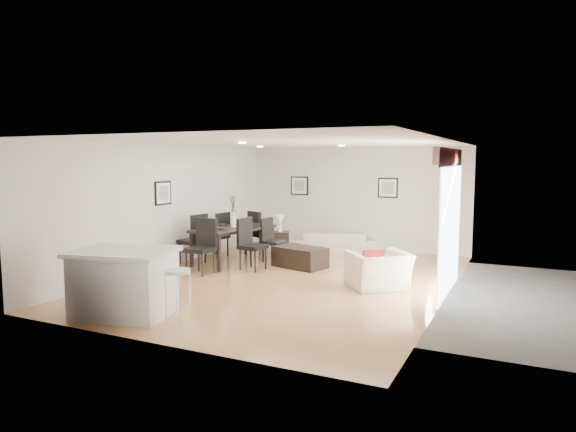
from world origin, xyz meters
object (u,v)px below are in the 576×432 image
at_px(dining_chair_efar, 271,237).
at_px(dining_chair_head, 203,243).
at_px(sofa, 333,243).
at_px(dining_chair_wnear, 196,236).
at_px(coffee_table, 300,257).
at_px(dining_chair_wfar, 219,232).
at_px(side_table, 280,243).
at_px(dining_chair_enear, 249,241).
at_px(dining_chair_foot, 258,230).
at_px(kitchen_island, 124,282).
at_px(armchair, 378,270).
at_px(dining_table, 233,231).
at_px(bar_stool, 178,277).

distance_m(dining_chair_efar, dining_chair_head, 1.86).
relative_size(sofa, dining_chair_wnear, 1.74).
bearing_deg(sofa, dining_chair_wnear, 20.62).
bearing_deg(coffee_table, dining_chair_wfar, -171.92).
bearing_deg(side_table, dining_chair_efar, -78.93).
bearing_deg(dining_chair_enear, side_table, 10.87).
xyz_separation_m(dining_chair_wnear, coffee_table, (2.29, 0.70, -0.41)).
height_order(dining_chair_wfar, dining_chair_foot, dining_chair_wfar).
xyz_separation_m(dining_chair_wnear, kitchen_island, (1.33, -3.68, -0.13)).
relative_size(dining_chair_enear, side_table, 1.91).
bearing_deg(armchair, dining_chair_head, -36.45).
xyz_separation_m(dining_table, bar_stool, (1.63, -4.19, -0.05)).
distance_m(dining_chair_foot, side_table, 0.66).
distance_m(dining_chair_wfar, side_table, 1.54).
relative_size(armchair, dining_chair_wnear, 0.91).
relative_size(dining_chair_wfar, bar_stool, 1.36).
xyz_separation_m(dining_chair_enear, dining_chair_efar, (0.01, 0.99, -0.06)).
bearing_deg(armchair, dining_chair_efar, -66.80).
height_order(dining_chair_efar, coffee_table, dining_chair_efar).
bearing_deg(dining_table, dining_chair_wnear, -133.10).
distance_m(dining_table, dining_chair_wnear, 0.87).
bearing_deg(sofa, dining_chair_wfar, 6.30).
distance_m(dining_chair_wnear, dining_chair_head, 1.00).
distance_m(sofa, dining_chair_wfar, 2.84).
relative_size(dining_chair_head, bar_stool, 1.43).
bearing_deg(dining_chair_wnear, dining_table, 134.85).
bearing_deg(dining_chair_wfar, dining_chair_foot, 146.24).
xyz_separation_m(dining_chair_wfar, dining_chair_efar, (1.40, 0.02, -0.04)).
bearing_deg(dining_chair_head, dining_chair_wnear, 137.26).
bearing_deg(dining_chair_wnear, armchair, 93.32).
bearing_deg(sofa, coffee_table, 61.20).
xyz_separation_m(sofa, armchair, (1.96, -2.86, 0.05)).
relative_size(dining_chair_head, side_table, 1.96).
relative_size(armchair, dining_table, 0.49).
relative_size(dining_chair_enear, coffee_table, 0.99).
bearing_deg(dining_chair_head, dining_chair_foot, 93.69).
bearing_deg(bar_stool, coffee_table, 90.50).
relative_size(sofa, coffee_table, 1.77).
bearing_deg(dining_chair_wnear, dining_chair_efar, 134.53).
xyz_separation_m(dining_chair_enear, dining_chair_head, (-0.69, -0.74, 0.02)).
height_order(dining_chair_head, coffee_table, dining_chair_head).
bearing_deg(sofa, armchair, 99.48).
bearing_deg(coffee_table, dining_table, -157.82).
relative_size(dining_table, dining_chair_efar, 2.09).
bearing_deg(dining_chair_wnear, dining_chair_head, 53.07).
bearing_deg(dining_chair_head, coffee_table, 44.41).
xyz_separation_m(dining_table, coffee_table, (1.60, 0.20, -0.52)).
relative_size(dining_chair_wnear, side_table, 1.96).
relative_size(dining_table, dining_chair_enear, 1.90).
xyz_separation_m(dining_chair_efar, coffee_table, (0.89, -0.31, -0.34)).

